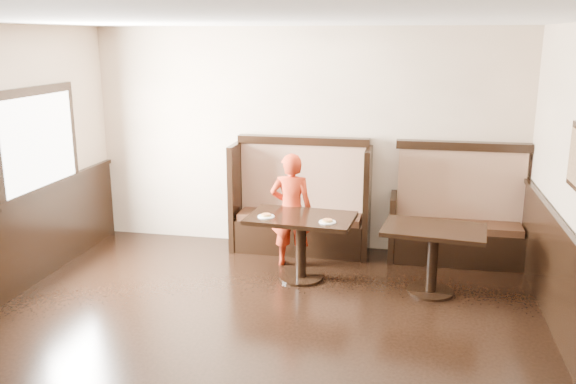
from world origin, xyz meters
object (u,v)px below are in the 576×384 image
(table_neighbor, at_px, (433,244))
(booth_neighbor, at_px, (458,222))
(booth_main, at_px, (301,210))
(table_main, at_px, (301,231))
(child, at_px, (291,210))

(table_neighbor, bearing_deg, booth_neighbor, 79.63)
(booth_main, xyz_separation_m, table_main, (0.18, -0.98, 0.04))
(booth_main, relative_size, table_main, 1.44)
(booth_neighbor, height_order, child, booth_neighbor)
(booth_main, height_order, table_neighbor, booth_main)
(booth_neighbor, distance_m, table_main, 2.03)
(table_main, bearing_deg, child, 119.51)
(booth_neighbor, distance_m, table_neighbor, 1.14)
(booth_main, height_order, booth_neighbor, same)
(child, bearing_deg, table_neighbor, 158.48)
(table_neighbor, relative_size, child, 0.82)
(booth_neighbor, relative_size, table_main, 1.36)
(table_main, height_order, table_neighbor, table_main)
(table_main, bearing_deg, table_neighbor, 0.08)
(table_main, xyz_separation_m, table_neighbor, (1.44, -0.11, -0.02))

